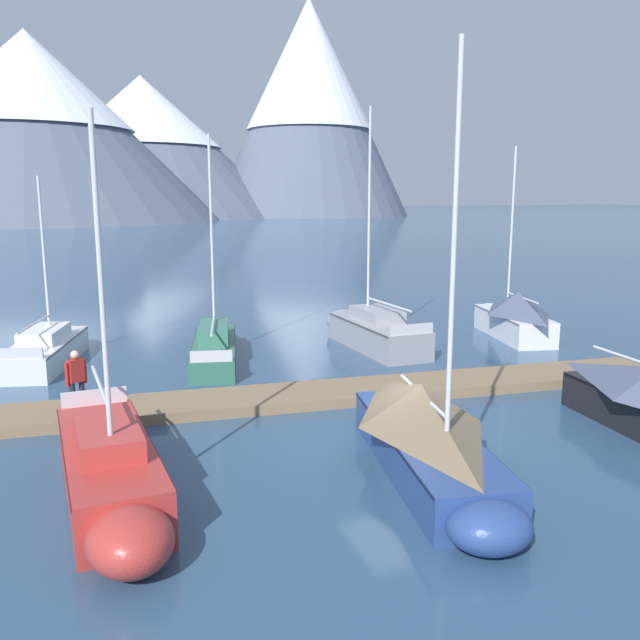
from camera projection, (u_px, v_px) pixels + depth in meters
name	position (u px, v px, depth m)	size (l,w,h in m)	color
ground_plane	(404.00, 444.00, 15.93)	(700.00, 700.00, 0.00)	#2D4C6B
mountain_central_massif	(30.00, 121.00, 155.22)	(88.41, 88.41, 43.99)	slate
mountain_shoulder_ridge	(143.00, 143.00, 190.46)	(85.37, 85.37, 39.80)	slate
mountain_east_summit	(309.00, 101.00, 194.29)	(59.55, 59.55, 62.36)	slate
dock	(343.00, 393.00, 19.60)	(21.27, 3.76, 0.30)	#846B4C
sailboat_nearest_berth	(48.00, 348.00, 23.63)	(3.07, 6.44, 6.62)	silver
sailboat_second_berth	(112.00, 473.00, 12.67)	(2.03, 6.71, 7.40)	#B2332D
sailboat_mid_dock_port	(215.00, 344.00, 24.33)	(2.96, 7.69, 8.10)	#336B56
sailboat_mid_dock_starboard	(428.00, 434.00, 14.10)	(2.99, 7.23, 8.73)	navy
sailboat_far_berth	(371.00, 329.00, 26.29)	(2.14, 6.81, 9.29)	#93939E
sailboat_end_of_dock	(512.00, 315.00, 27.93)	(2.89, 6.10, 7.94)	white
person_on_dock	(76.00, 378.00, 17.11)	(0.53, 0.37, 1.69)	#232328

